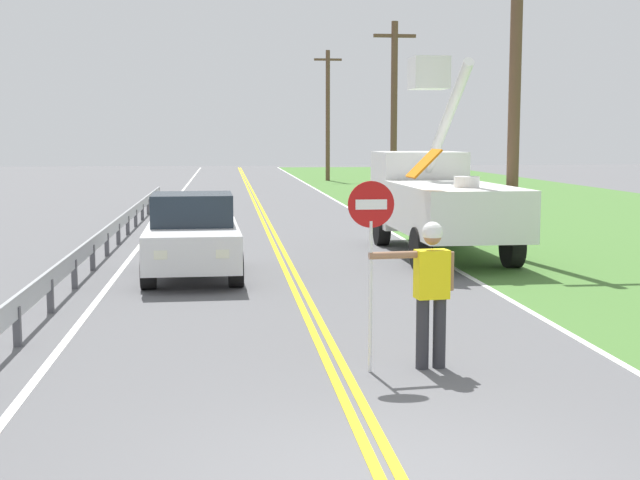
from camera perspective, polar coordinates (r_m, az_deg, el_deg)
name	(u,v)px	position (r m, az deg, el deg)	size (l,w,h in m)	color
grass_verge_right	(626,225)	(29.88, 19.46, 0.94)	(16.00, 110.00, 0.01)	#477533
centerline_yellow_left	(266,229)	(26.96, -3.55, 0.72)	(0.11, 110.00, 0.01)	yellow
centerline_yellow_right	(272,229)	(26.97, -3.16, 0.72)	(0.11, 110.00, 0.01)	yellow
edge_line_right	(383,228)	(27.38, 4.19, 0.81)	(0.12, 110.00, 0.01)	silver
edge_line_left	(152,230)	(27.02, -11.00, 0.62)	(0.12, 110.00, 0.01)	silver
flagger_worker	(431,285)	(10.72, 7.30, -2.95)	(1.08, 0.28, 1.83)	#2D2D33
stop_sign_paddle	(371,233)	(10.40, 3.36, 0.47)	(0.56, 0.04, 2.33)	silver
utility_bucket_truck	(437,197)	(21.48, 7.69, 2.84)	(2.67, 6.85, 4.85)	white
oncoming_sedan_nearest	(193,237)	(17.82, -8.38, 0.22)	(2.01, 4.15, 1.70)	silver
utility_pole_near	(515,82)	(20.92, 12.69, 10.10)	(1.80, 0.28, 7.88)	brown
utility_pole_mid	(394,109)	(37.28, 4.89, 8.56)	(1.80, 0.28, 7.67)	brown
utility_pole_far	(328,113)	(57.06, 0.52, 8.34)	(1.80, 0.28, 8.43)	brown
guardrail_left_shoulder	(113,229)	(22.58, -13.48, 0.68)	(0.10, 32.00, 0.71)	#9EA0A3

